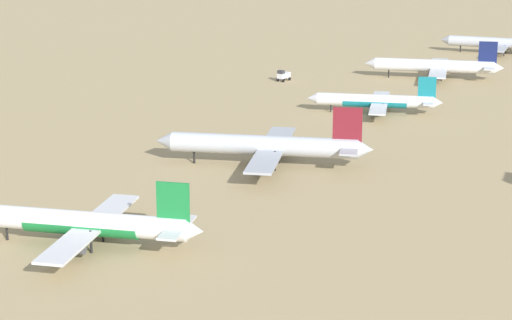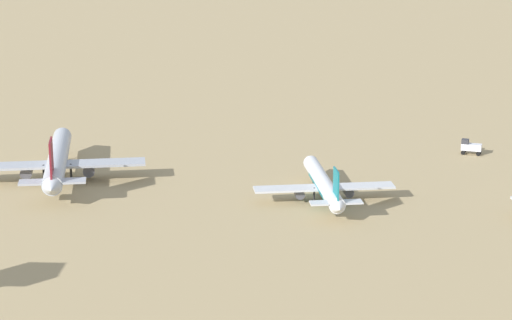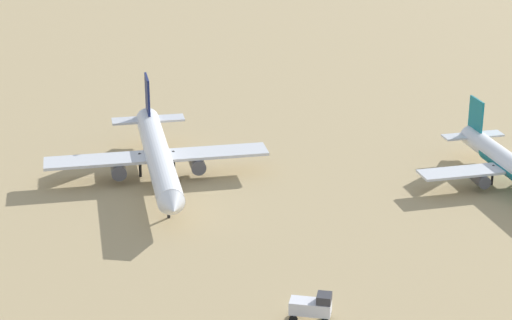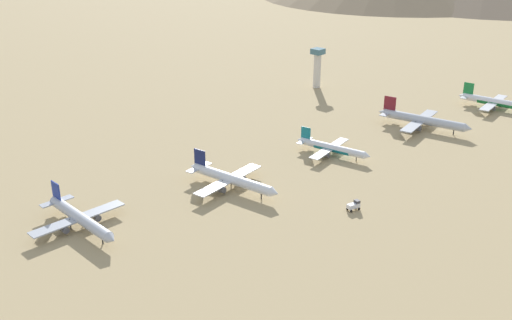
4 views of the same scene
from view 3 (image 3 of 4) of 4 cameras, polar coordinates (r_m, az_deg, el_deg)
parked_jet_1 at (r=161.93m, az=-5.95°, el=0.29°), size 47.48×38.72×13.69m
parked_jet_2 at (r=163.87m, az=15.22°, el=-0.42°), size 39.28×32.13×11.36m
service_truck at (r=119.69m, az=3.43°, el=-8.81°), size 3.87×5.62×3.90m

